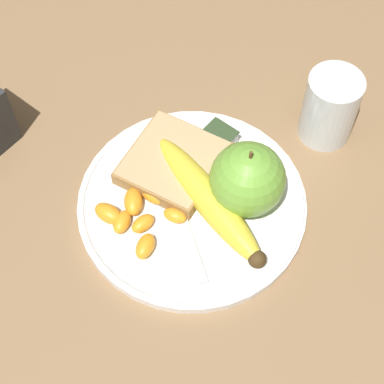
# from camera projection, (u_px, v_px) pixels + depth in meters

# --- Properties ---
(ground_plane) EXTENTS (3.00, 3.00, 0.00)m
(ground_plane) POSITION_uv_depth(u_px,v_px,m) (192.00, 207.00, 0.74)
(ground_plane) COLOR olive
(plate) EXTENTS (0.26, 0.26, 0.01)m
(plate) POSITION_uv_depth(u_px,v_px,m) (192.00, 203.00, 0.73)
(plate) COLOR white
(plate) RESTS_ON ground_plane
(juice_glass) EXTENTS (0.06, 0.06, 0.09)m
(juice_glass) POSITION_uv_depth(u_px,v_px,m) (329.00, 109.00, 0.76)
(juice_glass) COLOR silver
(juice_glass) RESTS_ON ground_plane
(apple) EXTENTS (0.08, 0.08, 0.09)m
(apple) POSITION_uv_depth(u_px,v_px,m) (248.00, 179.00, 0.69)
(apple) COLOR #72B23D
(apple) RESTS_ON plate
(banana) EXTENTS (0.09, 0.19, 0.04)m
(banana) POSITION_uv_depth(u_px,v_px,m) (209.00, 200.00, 0.71)
(banana) COLOR yellow
(banana) RESTS_ON plate
(bread_slice) EXTENTS (0.12, 0.12, 0.02)m
(bread_slice) POSITION_uv_depth(u_px,v_px,m) (173.00, 163.00, 0.74)
(bread_slice) COLOR olive
(bread_slice) RESTS_ON plate
(fork) EXTENTS (0.12, 0.16, 0.00)m
(fork) POSITION_uv_depth(u_px,v_px,m) (175.00, 198.00, 0.73)
(fork) COLOR silver
(fork) RESTS_ON plate
(jam_packet) EXTENTS (0.04, 0.04, 0.02)m
(jam_packet) POSITION_uv_depth(u_px,v_px,m) (216.00, 141.00, 0.76)
(jam_packet) COLOR silver
(jam_packet) RESTS_ON plate
(orange_segment_0) EXTENTS (0.03, 0.04, 0.02)m
(orange_segment_0) POSITION_uv_depth(u_px,v_px,m) (149.00, 183.00, 0.73)
(orange_segment_0) COLOR orange
(orange_segment_0) RESTS_ON plate
(orange_segment_1) EXTENTS (0.02, 0.04, 0.02)m
(orange_segment_1) POSITION_uv_depth(u_px,v_px,m) (109.00, 214.00, 0.71)
(orange_segment_1) COLOR orange
(orange_segment_1) RESTS_ON plate
(orange_segment_2) EXTENTS (0.04, 0.04, 0.02)m
(orange_segment_2) POSITION_uv_depth(u_px,v_px,m) (133.00, 202.00, 0.72)
(orange_segment_2) COLOR orange
(orange_segment_2) RESTS_ON plate
(orange_segment_3) EXTENTS (0.04, 0.03, 0.02)m
(orange_segment_3) POSITION_uv_depth(u_px,v_px,m) (145.00, 246.00, 0.69)
(orange_segment_3) COLOR orange
(orange_segment_3) RESTS_ON plate
(orange_segment_4) EXTENTS (0.03, 0.02, 0.02)m
(orange_segment_4) POSITION_uv_depth(u_px,v_px,m) (143.00, 223.00, 0.70)
(orange_segment_4) COLOR orange
(orange_segment_4) RESTS_ON plate
(orange_segment_5) EXTENTS (0.02, 0.03, 0.02)m
(orange_segment_5) POSITION_uv_depth(u_px,v_px,m) (178.00, 218.00, 0.71)
(orange_segment_5) COLOR orange
(orange_segment_5) RESTS_ON plate
(orange_segment_6) EXTENTS (0.03, 0.03, 0.02)m
(orange_segment_6) POSITION_uv_depth(u_px,v_px,m) (122.00, 222.00, 0.70)
(orange_segment_6) COLOR orange
(orange_segment_6) RESTS_ON plate
(orange_segment_7) EXTENTS (0.03, 0.04, 0.02)m
(orange_segment_7) POSITION_uv_depth(u_px,v_px,m) (152.00, 193.00, 0.72)
(orange_segment_7) COLOR orange
(orange_segment_7) RESTS_ON plate
(orange_segment_8) EXTENTS (0.02, 0.03, 0.02)m
(orange_segment_8) POSITION_uv_depth(u_px,v_px,m) (142.00, 172.00, 0.74)
(orange_segment_8) COLOR orange
(orange_segment_8) RESTS_ON plate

